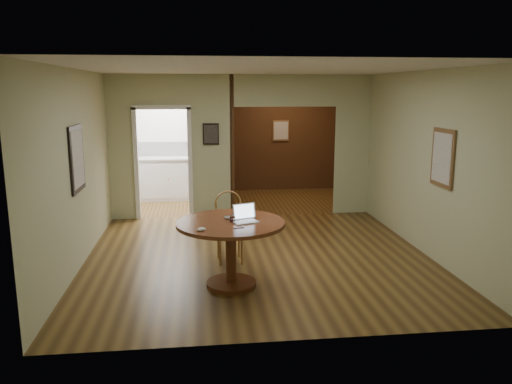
{
  "coord_description": "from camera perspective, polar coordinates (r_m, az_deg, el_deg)",
  "views": [
    {
      "loc": [
        -0.85,
        -6.93,
        2.41
      ],
      "look_at": [
        -0.06,
        -0.2,
        1.02
      ],
      "focal_mm": 35.0,
      "sensor_mm": 36.0,
      "label": 1
    }
  ],
  "objects": [
    {
      "name": "room_shell",
      "position": [
        10.1,
        -4.51,
        5.16
      ],
      "size": [
        5.2,
        7.5,
        5.0
      ],
      "color": "silver",
      "rests_on": "ground"
    },
    {
      "name": "open_laptop",
      "position": [
        6.11,
        -1.3,
        -2.81
      ],
      "size": [
        0.35,
        0.34,
        0.21
      ],
      "rotation": [
        0.0,
        0.0,
        0.32
      ],
      "color": "white",
      "rests_on": "dining_table"
    },
    {
      "name": "dining_table",
      "position": [
        6.17,
        -2.9,
        -5.33
      ],
      "size": [
        1.33,
        1.33,
        0.83
      ],
      "rotation": [
        0.0,
        0.0,
        0.24
      ],
      "color": "maroon",
      "rests_on": "ground"
    },
    {
      "name": "mouse",
      "position": [
        5.73,
        -6.28,
        -4.26
      ],
      "size": [
        0.12,
        0.08,
        0.04
      ],
      "primitive_type": "ellipsoid",
      "rotation": [
        0.0,
        0.0,
        0.27
      ],
      "color": "white",
      "rests_on": "dining_table"
    },
    {
      "name": "chair",
      "position": [
        7.13,
        -3.1,
        -3.5
      ],
      "size": [
        0.45,
        0.45,
        1.01
      ],
      "rotation": [
        0.0,
        0.0,
        0.05
      ],
      "color": "#9D6837",
      "rests_on": "ground"
    },
    {
      "name": "floor",
      "position": [
        7.39,
        0.29,
        -7.48
      ],
      "size": [
        5.0,
        5.0,
        0.0
      ],
      "primitive_type": "plane",
      "color": "#422C12",
      "rests_on": "ground"
    },
    {
      "name": "wine_glass",
      "position": [
        6.08,
        -2.73,
        -3.02
      ],
      "size": [
        0.08,
        0.08,
        0.09
      ],
      "primitive_type": null,
      "color": "white",
      "rests_on": "dining_table"
    },
    {
      "name": "pen",
      "position": [
        5.82,
        -1.95,
        -4.11
      ],
      "size": [
        0.13,
        0.05,
        0.01
      ],
      "primitive_type": "cylinder",
      "rotation": [
        0.0,
        1.57,
        0.31
      ],
      "color": "navy",
      "rests_on": "dining_table"
    },
    {
      "name": "kitchen_cabinet",
      "position": [
        11.31,
        -9.13,
        1.57
      ],
      "size": [
        2.06,
        0.6,
        0.94
      ],
      "color": "white",
      "rests_on": "ground"
    },
    {
      "name": "closed_laptop",
      "position": [
        6.23,
        -2.22,
        -2.99
      ],
      "size": [
        0.32,
        0.23,
        0.02
      ],
      "primitive_type": "imported",
      "rotation": [
        0.0,
        0.0,
        0.17
      ],
      "color": "#ADADB1",
      "rests_on": "dining_table"
    },
    {
      "name": "grocery_bag",
      "position": [
        11.21,
        -5.13,
        4.74
      ],
      "size": [
        0.34,
        0.32,
        0.29
      ],
      "primitive_type": "ellipsoid",
      "rotation": [
        0.0,
        0.0,
        0.29
      ],
      "color": "beige",
      "rests_on": "kitchen_cabinet"
    }
  ]
}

